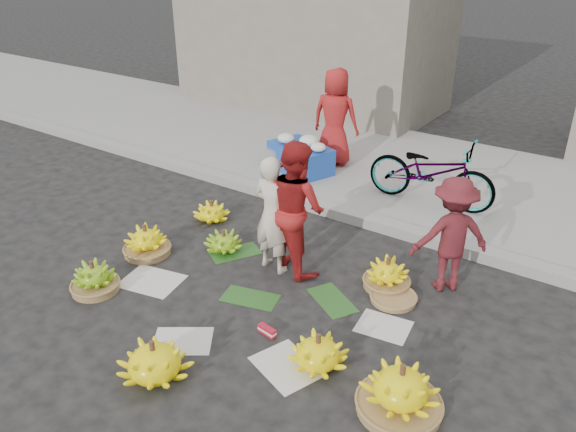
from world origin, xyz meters
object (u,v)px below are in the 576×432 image
Objects in this scene: vendor_cream at (273,215)px; flower_table at (301,156)px; banana_bunch_0 at (146,242)px; bicycle at (431,172)px; banana_bunch_4 at (400,391)px.

flower_table is (-1.36, 2.67, -0.36)m from vendor_cream.
vendor_cream is (1.56, 0.66, 0.56)m from banana_bunch_0.
banana_bunch_0 is 1.79m from vendor_cream.
flower_table is 0.65× the size of bicycle.
flower_table is (-3.66, 3.95, 0.16)m from banana_bunch_4.
vendor_cream is 2.84m from bicycle.
bicycle is at bearing 108.89° from banana_bunch_4.
banana_bunch_4 is 0.63× the size of flower_table.
vendor_cream reaches higher than bicycle.
flower_table is at bearing -57.67° from vendor_cream.
flower_table reaches higher than banana_bunch_4.
banana_bunch_4 is 0.41× the size of bicycle.
banana_bunch_0 is at bearing 170.84° from banana_bunch_4.
bicycle is (-1.36, 3.96, 0.40)m from banana_bunch_4.
bicycle is (2.51, 3.34, 0.44)m from banana_bunch_0.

